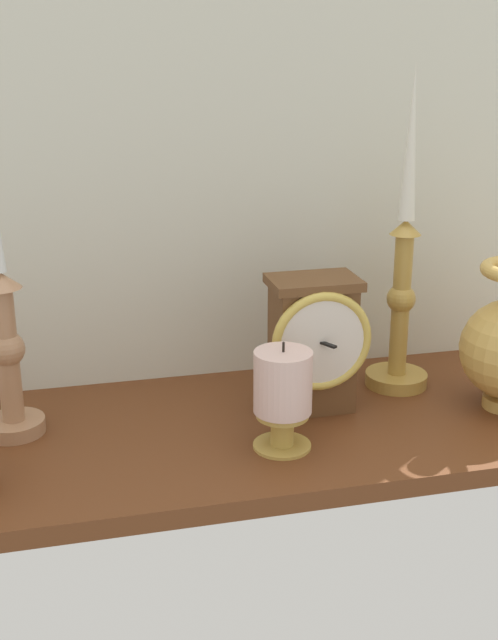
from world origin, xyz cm
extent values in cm
cube|color=brown|center=(0.00, 0.00, -1.20)|extent=(100.00, 36.00, 2.40)
cube|color=silver|center=(0.00, 18.50, 32.50)|extent=(120.00, 2.00, 65.00)
cube|color=brown|center=(8.99, 3.04, 8.35)|extent=(10.21, 6.99, 16.71)
cube|color=brown|center=(8.99, 3.04, 17.31)|extent=(11.43, 7.83, 1.20)
torus|color=gold|center=(8.99, -0.85, 10.63)|extent=(13.12, 1.19, 13.12)
cylinder|color=silver|center=(8.99, -0.95, 10.63)|extent=(10.98, 0.40, 10.98)
cube|color=black|center=(8.99, -1.25, 10.63)|extent=(2.52, 3.95, 0.30)
cylinder|color=#B88F3E|center=(23.05, 7.13, 0.90)|extent=(8.72, 8.72, 1.80)
cylinder|color=#B88F3E|center=(23.05, 7.13, 11.83)|extent=(2.51, 2.51, 20.05)
sphere|color=#B88F3E|center=(23.05, 7.13, 12.83)|extent=(4.01, 4.01, 4.01)
cone|color=#B88F3E|center=(23.05, 7.13, 22.85)|extent=(4.28, 4.28, 2.00)
cone|color=silver|center=(23.05, 7.13, 33.93)|extent=(2.28, 2.28, 20.17)
cylinder|color=#AF7D58|center=(-29.29, 4.47, 0.90)|extent=(7.55, 7.55, 1.80)
cylinder|color=#AF7D58|center=(-29.29, 4.47, 10.32)|extent=(2.76, 2.76, 17.05)
sphere|color=#AF7D58|center=(-29.29, 4.47, 11.18)|extent=(4.41, 4.41, 4.41)
cone|color=#AF7D58|center=(-29.29, 4.47, 19.85)|extent=(5.09, 5.09, 2.00)
cylinder|color=gold|center=(2.10, -7.18, 2.18)|extent=(2.81, 2.81, 4.36)
cylinder|color=gold|center=(2.10, -7.18, 0.40)|extent=(7.03, 7.03, 0.80)
cylinder|color=gold|center=(2.10, -7.18, 4.36)|extent=(6.33, 6.33, 0.60)
cylinder|color=beige|center=(2.10, -7.18, 8.52)|extent=(6.95, 6.95, 7.53)
cylinder|color=black|center=(2.10, -7.18, 12.89)|extent=(0.30, 0.30, 1.20)
camera|label=1|loc=(-22.73, -91.83, 46.36)|focal=45.81mm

